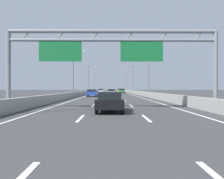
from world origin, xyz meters
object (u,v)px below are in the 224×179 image
Objects in this scene: blue_car at (92,93)px; silver_car at (101,91)px; streetlamp_right_distant at (126,81)px; streetlamp_left_mid at (74,70)px; green_car at (122,91)px; black_car at (110,101)px; streetlamp_left_distant at (95,81)px; streetlamp_left_far at (89,77)px; yellow_car at (119,91)px; streetlamp_right_far at (132,77)px; sign_gantry at (110,48)px; streetlamp_right_mid at (148,70)px; white_car at (112,92)px.

blue_car is 0.99× the size of silver_car.
streetlamp_left_mid is at bearing -102.73° from streetlamp_right_distant.
streetlamp_left_mid is at bearing -96.24° from silver_car.
black_car is at bearing -93.72° from green_car.
streetlamp_left_distant is 2.22× the size of silver_car.
streetlamp_left_distant is (0.00, 33.04, 0.00)m from streetlamp_left_far.
streetlamp_right_far is at bearing -67.47° from yellow_car.
sign_gantry is 62.08m from streetlamp_right_far.
streetlamp_left_distant is (-14.93, 66.08, 0.00)m from streetlamp_right_mid.
blue_car is at bearing -98.96° from yellow_car.
streetlamp_right_distant is 35.85m from green_car.
sign_gantry is at bearing -87.11° from silver_car.
blue_car is at bearing 97.02° from black_car.
streetlamp_left_far reaches higher than sign_gantry.
black_car is at bearing -87.21° from silver_car.
streetlamp_left_distant is (0.00, 66.08, 0.00)m from streetlamp_left_mid.
streetlamp_left_distant reaches higher than black_car.
white_car is at bearing 63.37° from blue_car.
streetlamp_right_mid is at bearing -36.02° from white_car.
sign_gantry is 3.61× the size of green_car.
black_car is at bearing -90.32° from sign_gantry.
streetlamp_left_mid and streetlamp_right_far have the same top height.
streetlamp_left_mid reaches higher than sign_gantry.
green_car reaches higher than blue_car.
yellow_car is at bearing 42.89° from silver_car.
streetlamp_left_distant is 2.29× the size of white_car.
streetlamp_right_far is 2.02× the size of black_car.
streetlamp_right_far reaches higher than blue_car.
streetlamp_right_distant is 2.25× the size of blue_car.
yellow_car reaches higher than blue_car.
black_car is 1.00× the size of green_car.
streetlamp_right_mid is 43.25m from yellow_car.
streetlamp_left_far is at bearing -139.83° from silver_car.
white_car is at bearing -104.82° from streetlamp_right_far.
streetlamp_left_mid and streetlamp_left_distant have the same top height.
streetlamp_right_far is 6.35m from green_car.
streetlamp_left_distant is at bearing 90.00° from streetlamp_left_far.
black_car is (-7.68, -30.61, -4.67)m from streetlamp_right_mid.
streetlamp_right_distant is 69.45m from blue_car.
yellow_car is (-4.05, 9.77, -4.65)m from streetlamp_right_far.
yellow_car is at bearing 91.67° from green_car.
streetlamp_right_distant reaches higher than blue_car.
silver_car is (-7.25, 5.67, -0.01)m from green_car.
green_car is (-3.70, -2.32, -4.62)m from streetlamp_right_far.
streetlamp_left_mid reaches higher than yellow_car.
streetlamp_right_distant is at bearing 69.74° from silver_car.
streetlamp_left_mid and streetlamp_right_distant have the same top height.
sign_gantry is 4.09× the size of yellow_car.
streetlamp_right_far is at bearing 83.12° from black_car.
streetlamp_right_mid is 1.00× the size of streetlamp_left_distant.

